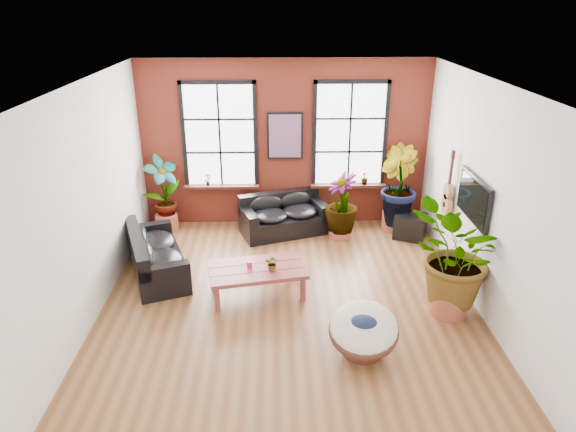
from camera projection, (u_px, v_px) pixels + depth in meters
name	position (u px, v px, depth m)	size (l,w,h in m)	color
room	(289.00, 198.00, 7.89)	(6.04, 6.54, 3.54)	brown
sofa_back	(283.00, 216.00, 10.77)	(1.95, 1.39, 0.81)	black
sofa_left	(154.00, 255.00, 9.13)	(1.47, 2.15, 0.79)	black
coffee_table	(257.00, 271.00, 8.44)	(1.71, 1.18, 0.60)	maroon
papasan_chair	(364.00, 330.00, 7.05)	(1.17, 1.17, 0.73)	#592F1F
poster	(285.00, 136.00, 10.60)	(0.74, 0.06, 0.98)	black
tv_wall_unit	(466.00, 198.00, 8.45)	(0.13, 1.86, 1.20)	black
media_box	(410.00, 226.00, 10.55)	(0.76, 0.71, 0.51)	black
pot_back_left	(167.00, 222.00, 10.93)	(0.60, 0.60, 0.35)	#A64E36
pot_back_right	(395.00, 221.00, 10.95)	(0.56, 0.56, 0.40)	#A64E36
pot_right_wall	(449.00, 302.00, 8.01)	(0.64, 0.64, 0.42)	#A64E36
pot_mid	(340.00, 229.00, 10.63)	(0.50, 0.50, 0.34)	#A64E36
floor_plant_back_left	(164.00, 190.00, 10.69)	(0.78, 0.53, 1.48)	#2C4F15
floor_plant_back_right	(397.00, 186.00, 10.66)	(0.92, 0.74, 1.67)	#2C4F15
floor_plant_right_wall	(457.00, 257.00, 7.72)	(1.48, 1.29, 1.65)	#2C4F15
floor_plant_mid	(342.00, 203.00, 10.39)	(0.69, 0.69, 1.24)	#2C4F15
table_plant	(273.00, 263.00, 8.28)	(0.23, 0.20, 0.26)	#2C4F15
sill_plant_left	(207.00, 179.00, 10.88)	(0.14, 0.10, 0.27)	#2C4F15
sill_plant_right	(365.00, 178.00, 10.95)	(0.15, 0.15, 0.27)	#2C4F15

